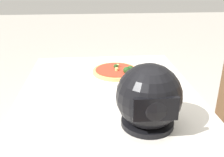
% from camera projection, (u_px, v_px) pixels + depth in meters
% --- Properties ---
extents(dining_table, '(0.84, 1.04, 0.72)m').
position_uv_depth(dining_table, '(108.00, 107.00, 1.28)').
color(dining_table, beige).
rests_on(dining_table, ground).
extents(pizza_plate, '(0.32, 0.32, 0.01)m').
position_uv_depth(pizza_plate, '(116.00, 74.00, 1.43)').
color(pizza_plate, white).
rests_on(pizza_plate, dining_table).
extents(pizza, '(0.25, 0.25, 0.05)m').
position_uv_depth(pizza, '(117.00, 71.00, 1.42)').
color(pizza, tan).
rests_on(pizza, pizza_plate).
extents(motorcycle_helmet, '(0.24, 0.24, 0.24)m').
position_uv_depth(motorcycle_helmet, '(149.00, 98.00, 0.93)').
color(motorcycle_helmet, black).
rests_on(motorcycle_helmet, dining_table).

